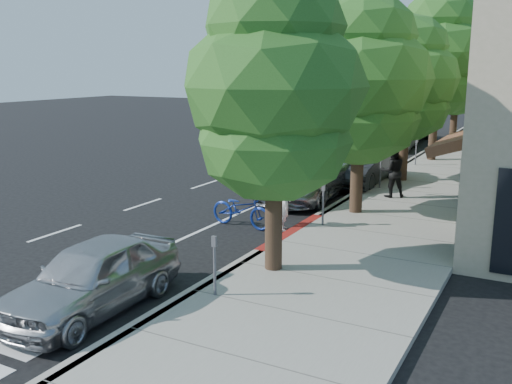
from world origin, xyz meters
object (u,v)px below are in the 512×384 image
Objects in this scene: street_tree_4 at (458,63)px; silver_suv at (305,179)px; street_tree_1 at (360,82)px; cyclist at (284,204)px; street_tree_2 at (407,80)px; dark_sedan at (362,166)px; street_tree_5 at (472,70)px; white_pickup at (397,136)px; street_tree_3 at (438,56)px; near_car_a at (93,276)px; street_tree_0 at (275,91)px; dark_suv_far at (408,127)px; bicycle at (241,209)px; pedestrian at (393,171)px.

street_tree_4 reaches higher than silver_suv.
street_tree_1 reaches higher than cyclist.
street_tree_2 is 1.43× the size of dark_sedan.
street_tree_5 reaches higher than street_tree_2.
street_tree_5 is at bearing 66.39° from white_pickup.
street_tree_3 is 2.01× the size of near_car_a.
street_tree_0 is at bearing -90.00° from street_tree_5.
street_tree_1 is 20.38m from dark_suv_far.
dark_sedan is 14.96m from dark_suv_far.
dark_suv_far is (-3.10, 19.86, -3.39)m from street_tree_1.
dark_suv_far is (-1.70, 14.86, 0.11)m from dark_sedan.
street_tree_5 reaches higher than cyclist.
cyclist is 7.55m from dark_sedan.
dark_suv_far is at bearing 98.87° from street_tree_1.
street_tree_0 is 8.62m from silver_suv.
street_tree_4 is at bearing -32.77° from cyclist.
street_tree_5 is (0.00, 18.00, 0.28)m from street_tree_2.
bicycle is at bearing 73.97° from cyclist.
dark_sedan is at bearing 71.17° from silver_suv.
dark_sedan is at bearing -96.15° from street_tree_4.
silver_suv is at bearing -92.45° from white_pickup.
street_tree_1 is 4.38× the size of cyclist.
white_pickup is at bearing 89.64° from near_car_a.
white_pickup is (-0.39, 14.58, -0.01)m from silver_suv.
street_tree_2 is 9.93m from bicycle.
street_tree_5 is 1.38× the size of silver_suv.
street_tree_4 is 27.91m from near_car_a.
silver_suv is (0.21, 4.35, 0.18)m from bicycle.
street_tree_5 reaches higher than street_tree_0.
street_tree_0 is 18.03m from street_tree_3.
street_tree_1 is 0.83× the size of street_tree_3.
street_tree_0 is 6.00m from street_tree_1.
street_tree_0 is 1.28× the size of silver_suv.
street_tree_1 is 4.20m from pedestrian.
street_tree_5 is 3.47× the size of bicycle.
street_tree_2 is 4.58m from pedestrian.
pedestrian is at bearing -80.24° from white_pickup.
street_tree_2 reaches higher than near_car_a.
near_car_a is (0.40, -6.65, 0.16)m from bicycle.
street_tree_3 is 5.25× the size of cyclist.
near_car_a reaches higher than bicycle.
dark_sedan is 14.52m from near_car_a.
street_tree_4 is 1.92× the size of near_car_a.
cyclist is 4.19m from silver_suv.
dark_sedan is at bearing -101.31° from street_tree_3.
bicycle is at bearing -100.09° from street_tree_3.
street_tree_3 is 10.23m from pedestrian.
street_tree_1 is at bearing -79.34° from dark_suv_far.
silver_suv is 1.11× the size of dark_sedan.
street_tree_5 is 26.84m from cyclist.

